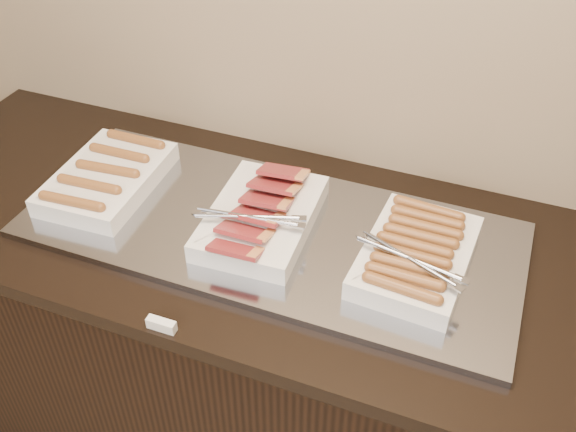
% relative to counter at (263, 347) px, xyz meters
% --- Properties ---
extents(counter, '(2.06, 0.76, 0.90)m').
position_rel_counter_xyz_m(counter, '(0.00, 0.00, 0.00)').
color(counter, black).
rests_on(counter, ground).
extents(warming_tray, '(1.20, 0.50, 0.02)m').
position_rel_counter_xyz_m(warming_tray, '(0.03, 0.00, 0.46)').
color(warming_tray, '#9598A2').
rests_on(warming_tray, counter).
extents(dish_left, '(0.25, 0.36, 0.07)m').
position_rel_counter_xyz_m(dish_left, '(-0.43, -0.00, 0.50)').
color(dish_left, white).
rests_on(dish_left, warming_tray).
extents(dish_center, '(0.27, 0.38, 0.09)m').
position_rel_counter_xyz_m(dish_center, '(0.01, -0.00, 0.50)').
color(dish_center, white).
rests_on(dish_center, warming_tray).
extents(dish_right, '(0.27, 0.35, 0.08)m').
position_rel_counter_xyz_m(dish_right, '(0.38, -0.00, 0.50)').
color(dish_right, white).
rests_on(dish_right, warming_tray).
extents(label_holder, '(0.06, 0.02, 0.03)m').
position_rel_counter_xyz_m(label_holder, '(-0.06, -0.36, 0.46)').
color(label_holder, white).
rests_on(label_holder, counter).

